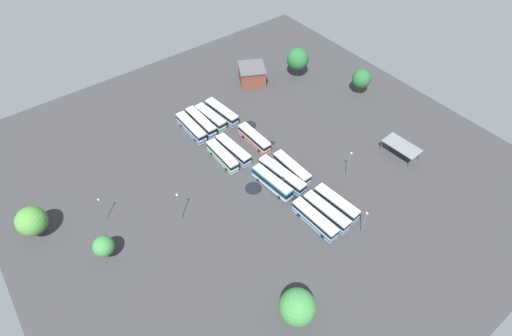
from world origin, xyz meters
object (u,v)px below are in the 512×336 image
at_px(lamp_post_near_entrance, 349,164).
at_px(tree_east_edge, 298,59).
at_px(bus_row0_slot1, 326,212).
at_px(bus_row3_slot1, 211,117).
at_px(bus_row0_slot2, 315,219).
at_px(bus_row3_slot0, 222,112).
at_px(bus_row1_slot1, 282,175).
at_px(bus_row2_slot3, 222,156).
at_px(tree_northeast, 104,246).
at_px(tree_west_edge, 362,79).
at_px(bus_row3_slot3, 191,127).
at_px(lamp_post_mid_lot, 364,222).
at_px(bus_row1_slot0, 292,168).
at_px(depot_building, 252,74).
at_px(maintenance_shelter, 402,146).
at_px(bus_row3_slot2, 201,122).
at_px(bus_row0_slot0, 337,203).
at_px(lamp_post_by_building, 102,208).
at_px(tree_north_edge, 297,307).
at_px(bus_row1_slot2, 272,182).
at_px(lamp_post_far_corner, 179,206).
at_px(bus_row2_slot2, 233,150).
at_px(tree_northwest, 32,221).
at_px(bus_row2_slot0, 254,138).

xyz_separation_m(lamp_post_near_entrance, tree_east_edge, (43.07, -20.27, 1.89)).
relative_size(bus_row0_slot1, bus_row3_slot1, 1.07).
distance_m(bus_row0_slot2, bus_row3_slot0, 46.69).
distance_m(bus_row1_slot1, bus_row2_slot3, 17.41).
bearing_deg(tree_northeast, bus_row0_slot1, -114.66).
bearing_deg(tree_west_edge, bus_row3_slot3, 72.86).
bearing_deg(tree_east_edge, tree_northeast, 109.27).
bearing_deg(lamp_post_mid_lot, bus_row1_slot0, 1.46).
distance_m(bus_row3_slot0, depot_building, 20.68).
bearing_deg(bus_row1_slot1, maintenance_shelter, -111.31).
distance_m(bus_row0_slot2, bus_row3_slot2, 46.45).
relative_size(bus_row3_slot0, bus_row3_slot3, 1.00).
height_order(bus_row0_slot0, lamp_post_by_building, lamp_post_by_building).
xyz_separation_m(bus_row3_slot2, tree_north_edge, (-61.32, 16.46, 4.35)).
xyz_separation_m(bus_row1_slot0, bus_row3_slot1, (30.58, 5.68, -0.00)).
distance_m(bus_row1_slot1, bus_row3_slot2, 31.42).
height_order(bus_row1_slot1, tree_east_edge, tree_east_edge).
relative_size(bus_row1_slot2, lamp_post_far_corner, 1.42).
bearing_deg(bus_row3_slot1, tree_west_edge, -110.05).
height_order(lamp_post_near_entrance, tree_northeast, lamp_post_near_entrance).
xyz_separation_m(bus_row1_slot2, tree_north_edge, (-30.01, 18.22, 4.35)).
relative_size(bus_row0_slot0, bus_row1_slot0, 1.01).
relative_size(bus_row2_slot2, bus_row3_slot3, 0.99).
bearing_deg(tree_north_edge, bus_row1_slot0, -39.68).
relative_size(bus_row3_slot2, tree_east_edge, 1.24).
xyz_separation_m(bus_row3_slot2, lamp_post_mid_lot, (-54.81, -9.67, 2.25)).
bearing_deg(bus_row2_slot2, lamp_post_mid_lot, -167.16).
relative_size(bus_row3_slot1, lamp_post_far_corner, 1.34).
xyz_separation_m(bus_row3_slot0, lamp_post_near_entrance, (-40.27, -12.33, 2.87)).
relative_size(bus_row2_slot3, tree_west_edge, 1.38).
bearing_deg(bus_row3_slot2, tree_northeast, 122.14).
relative_size(bus_row3_slot3, tree_east_edge, 1.23).
bearing_deg(bus_row1_slot1, bus_row0_slot0, -163.10).
height_order(lamp_post_far_corner, tree_northeast, lamp_post_far_corner).
xyz_separation_m(lamp_post_near_entrance, tree_northwest, (30.43, 70.14, 0.52)).
distance_m(bus_row1_slot2, bus_row2_slot3, 16.30).
distance_m(bus_row1_slot1, maintenance_shelter, 34.45).
bearing_deg(bus_row1_slot2, tree_north_edge, 148.74).
bearing_deg(depot_building, tree_northwest, 104.12).
bearing_deg(tree_west_edge, bus_row1_slot2, 106.71).
distance_m(bus_row1_slot2, maintenance_shelter, 37.78).
height_order(lamp_post_by_building, tree_northwest, tree_northwest).
xyz_separation_m(maintenance_shelter, tree_northeast, (18.27, 77.60, 1.08)).
bearing_deg(bus_row2_slot0, tree_north_edge, 151.80).
height_order(bus_row0_slot0, maintenance_shelter, bus_row0_slot0).
bearing_deg(tree_northwest, bus_row1_slot2, -112.43).
xyz_separation_m(bus_row2_slot0, lamp_post_far_corner, (-10.56, 29.95, 3.01)).
bearing_deg(lamp_post_by_building, tree_east_edge, -76.89).
bearing_deg(bus_row3_slot2, lamp_post_near_entrance, -153.82).
height_order(lamp_post_mid_lot, tree_north_edge, tree_north_edge).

